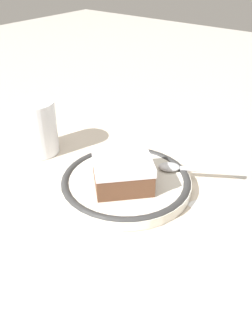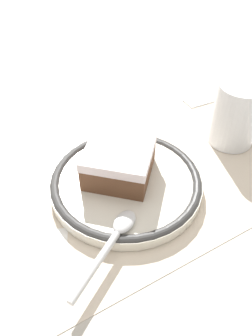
{
  "view_description": "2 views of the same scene",
  "coord_description": "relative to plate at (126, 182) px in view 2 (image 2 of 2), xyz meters",
  "views": [
    {
      "loc": [
        0.28,
        -0.32,
        0.32
      ],
      "look_at": [
        0.01,
        0.02,
        0.04
      ],
      "focal_mm": 37.78,
      "sensor_mm": 36.0,
      "label": 1
    },
    {
      "loc": [
        0.15,
        0.28,
        0.32
      ],
      "look_at": [
        0.01,
        0.02,
        0.04
      ],
      "focal_mm": 35.24,
      "sensor_mm": 36.0,
      "label": 2
    }
  ],
  "objects": [
    {
      "name": "placemat",
      "position": [
        -0.01,
        -0.02,
        -0.01
      ],
      "size": [
        0.5,
        0.3,
        0.0
      ],
      "primitive_type": "cube",
      "color": "beige",
      "rests_on": "ground_plane"
    },
    {
      "name": "spoon",
      "position": [
        0.06,
        0.08,
        0.01
      ],
      "size": [
        0.11,
        0.08,
        0.01
      ],
      "color": "silver",
      "rests_on": "plate"
    },
    {
      "name": "sugar_packet",
      "position": [
        -0.22,
        -0.12,
        -0.01
      ],
      "size": [
        0.05,
        0.03,
        0.01
      ],
      "primitive_type": "cube",
      "rotation": [
        0.0,
        0.0,
        3.07
      ],
      "color": "white",
      "rests_on": "placemat"
    },
    {
      "name": "plate",
      "position": [
        0.0,
        0.0,
        0.0
      ],
      "size": [
        0.2,
        0.2,
        0.02
      ],
      "color": "silver",
      "rests_on": "placemat"
    },
    {
      "name": "ground_plane",
      "position": [
        -0.01,
        -0.02,
        -0.01
      ],
      "size": [
        2.4,
        2.4,
        0.0
      ],
      "primitive_type": "plane",
      "color": "#B7B2A8"
    },
    {
      "name": "napkin",
      "position": [
        0.17,
        0.04,
        -0.01
      ],
      "size": [
        0.16,
        0.14,
        0.0
      ],
      "primitive_type": "cube",
      "rotation": [
        0.0,
        0.0,
        4.27
      ],
      "color": "white",
      "rests_on": "placemat"
    },
    {
      "name": "cup",
      "position": [
        -0.19,
        -0.01,
        0.03
      ],
      "size": [
        0.07,
        0.07,
        0.09
      ],
      "color": "white",
      "rests_on": "placemat"
    },
    {
      "name": "cake_slice",
      "position": [
        0.0,
        -0.01,
        0.03
      ],
      "size": [
        0.12,
        0.12,
        0.05
      ],
      "color": "brown",
      "rests_on": "plate"
    }
  ]
}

